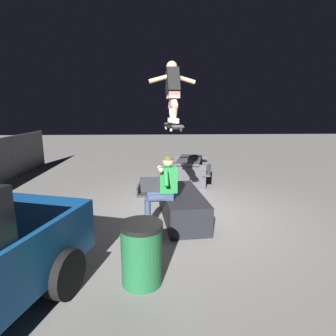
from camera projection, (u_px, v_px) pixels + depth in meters
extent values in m
plane|color=slate|center=(187.00, 215.00, 5.91)|extent=(40.00, 40.00, 0.00)
cube|color=black|center=(182.00, 206.00, 5.67)|extent=(1.99, 0.93, 0.56)
cube|color=#2D3856|center=(168.00, 195.00, 5.27)|extent=(0.32, 0.20, 0.12)
cube|color=#1E7233|center=(168.00, 180.00, 5.20)|extent=(0.23, 0.36, 0.50)
sphere|color=tan|center=(168.00, 162.00, 5.13)|extent=(0.20, 0.20, 0.20)
sphere|color=#413D19|center=(168.00, 161.00, 5.13)|extent=(0.19, 0.19, 0.19)
cylinder|color=#1E7233|center=(166.00, 179.00, 4.99)|extent=(0.20, 0.10, 0.29)
cylinder|color=tan|center=(160.00, 172.00, 5.03)|extent=(0.24, 0.09, 0.19)
cylinder|color=#1E7233|center=(164.00, 174.00, 5.37)|extent=(0.20, 0.10, 0.29)
cylinder|color=tan|center=(159.00, 170.00, 5.26)|extent=(0.24, 0.09, 0.19)
cylinder|color=#2D3856|center=(158.00, 198.00, 5.16)|extent=(0.17, 0.41, 0.14)
cylinder|color=#2D3856|center=(148.00, 213.00, 5.19)|extent=(0.11, 0.11, 0.52)
cube|color=black|center=(146.00, 226.00, 5.24)|extent=(0.12, 0.27, 0.08)
cylinder|color=#2D3856|center=(157.00, 195.00, 5.33)|extent=(0.17, 0.41, 0.14)
cylinder|color=#2D3856|center=(147.00, 210.00, 5.37)|extent=(0.11, 0.11, 0.52)
cube|color=black|center=(145.00, 222.00, 5.42)|extent=(0.12, 0.27, 0.08)
cube|color=black|center=(173.00, 126.00, 5.12)|extent=(0.82, 0.29, 0.06)
cube|color=black|center=(169.00, 124.00, 5.55)|extent=(0.14, 0.21, 0.06)
cube|color=black|center=(178.00, 127.00, 4.69)|extent=(0.14, 0.21, 0.05)
cube|color=#99999E|center=(170.00, 127.00, 5.40)|extent=(0.08, 0.17, 0.03)
cylinder|color=white|center=(166.00, 128.00, 5.39)|extent=(0.06, 0.04, 0.05)
cylinder|color=white|center=(175.00, 128.00, 5.42)|extent=(0.06, 0.04, 0.05)
cube|color=#99999E|center=(176.00, 129.00, 4.86)|extent=(0.08, 0.17, 0.03)
cylinder|color=white|center=(171.00, 130.00, 4.85)|extent=(0.06, 0.04, 0.05)
cylinder|color=white|center=(181.00, 130.00, 4.88)|extent=(0.06, 0.04, 0.05)
cube|color=white|center=(171.00, 120.00, 5.27)|extent=(0.27, 0.13, 0.08)
cube|color=white|center=(175.00, 121.00, 4.93)|extent=(0.27, 0.13, 0.08)
cylinder|color=tan|center=(172.00, 112.00, 5.19)|extent=(0.25, 0.13, 0.31)
cylinder|color=#885E5B|center=(173.00, 101.00, 5.08)|extent=(0.35, 0.17, 0.33)
cylinder|color=tan|center=(174.00, 112.00, 4.95)|extent=(0.25, 0.13, 0.31)
cylinder|color=#885E5B|center=(174.00, 101.00, 4.97)|extent=(0.35, 0.17, 0.33)
cube|color=#885E5B|center=(173.00, 95.00, 5.00)|extent=(0.32, 0.23, 0.12)
cube|color=black|center=(172.00, 82.00, 5.03)|extent=(0.47, 0.27, 0.52)
sphere|color=tan|center=(172.00, 67.00, 5.03)|extent=(0.20, 0.20, 0.20)
cylinder|color=tan|center=(160.00, 79.00, 5.00)|extent=(0.13, 0.45, 0.19)
cylinder|color=tan|center=(184.00, 79.00, 5.07)|extent=(0.13, 0.45, 0.19)
cube|color=#28282D|center=(152.00, 191.00, 7.52)|extent=(0.98, 0.76, 0.06)
cube|color=#28282D|center=(152.00, 188.00, 7.50)|extent=(0.95, 0.76, 0.44)
cube|color=#28282D|center=(139.00, 189.00, 7.48)|extent=(0.86, 0.08, 0.21)
cube|color=#28282D|center=(165.00, 189.00, 7.52)|extent=(0.86, 0.08, 0.21)
cube|color=#38383D|center=(190.00, 160.00, 8.48)|extent=(1.81, 1.05, 0.06)
cube|color=#38383D|center=(172.00, 168.00, 8.63)|extent=(1.71, 0.60, 0.04)
cube|color=#38383D|center=(207.00, 170.00, 8.45)|extent=(1.71, 0.60, 0.04)
cube|color=#38383D|center=(191.00, 166.00, 9.30)|extent=(0.30, 1.09, 0.72)
cube|color=#38383D|center=(187.00, 177.00, 7.81)|extent=(0.30, 1.09, 0.72)
cylinder|color=#19512D|center=(142.00, 255.00, 3.53)|extent=(0.53, 0.53, 0.77)
cylinder|color=black|center=(141.00, 225.00, 3.44)|extent=(0.56, 0.56, 0.06)
cylinder|color=slate|center=(14.00, 157.00, 9.02)|extent=(0.05, 0.05, 1.40)
cylinder|color=slate|center=(43.00, 148.00, 11.37)|extent=(0.05, 0.05, 1.40)
cylinder|color=black|center=(65.00, 274.00, 3.28)|extent=(0.64, 0.38, 0.60)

